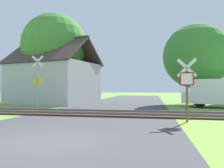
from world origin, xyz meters
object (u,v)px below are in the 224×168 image
at_px(stop_sign_near, 187,84).
at_px(crossing_sign_far, 37,79).
at_px(house, 53,82).
at_px(mail_truck, 218,92).
at_px(tree_left, 55,46).
at_px(tree_right, 196,56).

relative_size(stop_sign_near, crossing_sign_far, 0.73).
height_order(house, mail_truck, house).
bearing_deg(stop_sign_near, crossing_sign_far, -14.80).
relative_size(stop_sign_near, tree_left, 0.30).
bearing_deg(mail_truck, crossing_sign_far, 120.18).
xyz_separation_m(house, tree_right, (14.17, 0.86, 2.39)).
distance_m(house, tree_right, 14.40).
bearing_deg(crossing_sign_far, tree_right, 22.78).
bearing_deg(stop_sign_near, tree_right, -92.91).
bearing_deg(tree_left, tree_right, -0.51).
xyz_separation_m(tree_right, mail_truck, (0.96, -3.66, -3.37)).
height_order(stop_sign_near, house, house).
distance_m(house, tree_left, 4.03).
relative_size(crossing_sign_far, house, 0.40).
height_order(crossing_sign_far, tree_right, tree_right).
bearing_deg(mail_truck, stop_sign_near, 171.77).
distance_m(tree_left, mail_truck, 16.64).
distance_m(stop_sign_near, crossing_sign_far, 10.82).
height_order(tree_right, mail_truck, tree_right).
height_order(tree_left, tree_right, tree_left).
bearing_deg(stop_sign_near, mail_truck, -104.25).
xyz_separation_m(house, mail_truck, (15.13, -2.80, -0.98)).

